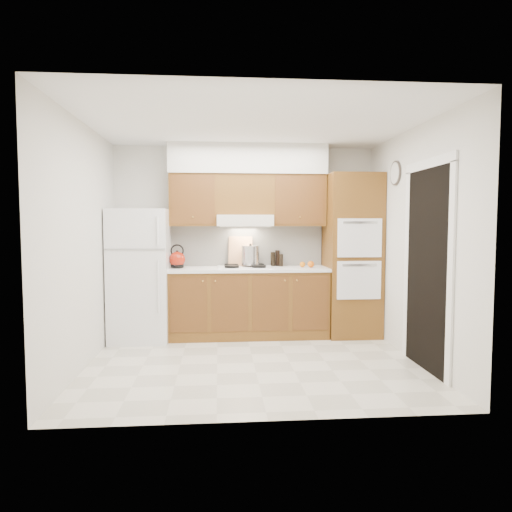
% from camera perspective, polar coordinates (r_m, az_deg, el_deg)
% --- Properties ---
extents(floor, '(3.60, 3.60, 0.00)m').
position_cam_1_polar(floor, '(5.16, -0.31, -13.20)').
color(floor, beige).
rests_on(floor, ground).
extents(ceiling, '(3.60, 3.60, 0.00)m').
position_cam_1_polar(ceiling, '(5.05, -0.32, 16.28)').
color(ceiling, white).
rests_on(ceiling, wall_back).
extents(wall_back, '(3.60, 0.02, 2.60)m').
position_cam_1_polar(wall_back, '(6.43, -1.33, 1.98)').
color(wall_back, silver).
rests_on(wall_back, floor).
extents(wall_left, '(0.02, 3.00, 2.60)m').
position_cam_1_polar(wall_left, '(5.13, -20.81, 1.20)').
color(wall_left, silver).
rests_on(wall_left, floor).
extents(wall_right, '(0.02, 3.00, 2.60)m').
position_cam_1_polar(wall_right, '(5.38, 19.17, 1.36)').
color(wall_right, silver).
rests_on(wall_right, floor).
extents(fridge, '(0.75, 0.72, 1.72)m').
position_cam_1_polar(fridge, '(6.18, -14.25, -2.31)').
color(fridge, white).
rests_on(fridge, floor).
extents(base_cabinets, '(2.11, 0.60, 0.90)m').
position_cam_1_polar(base_cabinets, '(6.23, -0.92, -5.96)').
color(base_cabinets, brown).
rests_on(base_cabinets, floor).
extents(countertop, '(2.13, 0.62, 0.04)m').
position_cam_1_polar(countertop, '(6.15, -0.92, -1.66)').
color(countertop, white).
rests_on(countertop, base_cabinets).
extents(backsplash, '(2.11, 0.03, 0.56)m').
position_cam_1_polar(backsplash, '(6.42, -1.10, 1.26)').
color(backsplash, white).
rests_on(backsplash, countertop).
extents(oven_cabinet, '(0.70, 0.65, 2.20)m').
position_cam_1_polar(oven_cabinet, '(6.37, 11.89, 0.07)').
color(oven_cabinet, brown).
rests_on(oven_cabinet, floor).
extents(upper_cab_left, '(0.63, 0.33, 0.70)m').
position_cam_1_polar(upper_cab_left, '(6.27, -7.83, 6.92)').
color(upper_cab_left, brown).
rests_on(upper_cab_left, wall_back).
extents(upper_cab_right, '(0.73, 0.33, 0.70)m').
position_cam_1_polar(upper_cab_right, '(6.36, 5.25, 6.90)').
color(upper_cab_right, brown).
rests_on(upper_cab_right, wall_back).
extents(range_hood, '(0.75, 0.45, 0.15)m').
position_cam_1_polar(range_hood, '(6.20, -1.44, 4.45)').
color(range_hood, silver).
rests_on(range_hood, wall_back).
extents(upper_cab_over_hood, '(0.75, 0.33, 0.55)m').
position_cam_1_polar(upper_cab_over_hood, '(6.28, -1.48, 7.64)').
color(upper_cab_over_hood, brown).
rests_on(upper_cab_over_hood, range_hood).
extents(soffit, '(2.13, 0.36, 0.40)m').
position_cam_1_polar(soffit, '(6.31, -1.01, 11.95)').
color(soffit, silver).
rests_on(soffit, wall_back).
extents(cooktop, '(0.74, 0.50, 0.01)m').
position_cam_1_polar(cooktop, '(6.17, -1.40, -1.40)').
color(cooktop, white).
rests_on(cooktop, countertop).
extents(doorway, '(0.02, 0.90, 2.10)m').
position_cam_1_polar(doorway, '(5.08, 20.58, -1.64)').
color(doorway, black).
rests_on(doorway, floor).
extents(wall_clock, '(0.02, 0.30, 0.30)m').
position_cam_1_polar(wall_clock, '(5.91, 17.05, 9.88)').
color(wall_clock, '#3F3833').
rests_on(wall_clock, wall_right).
extents(kettle, '(0.23, 0.23, 0.21)m').
position_cam_1_polar(kettle, '(6.17, -9.82, -0.43)').
color(kettle, maroon).
rests_on(kettle, countertop).
extents(cutting_board, '(0.34, 0.15, 0.43)m').
position_cam_1_polar(cutting_board, '(6.34, -1.96, 0.50)').
color(cutting_board, tan).
rests_on(cutting_board, countertop).
extents(stock_pot, '(0.31, 0.31, 0.25)m').
position_cam_1_polar(stock_pot, '(6.23, -0.70, 0.04)').
color(stock_pot, silver).
rests_on(stock_pot, cooktop).
extents(condiment_a, '(0.07, 0.07, 0.22)m').
position_cam_1_polar(condiment_a, '(6.44, 2.70, -0.26)').
color(condiment_a, black).
rests_on(condiment_a, countertop).
extents(condiment_b, '(0.08, 0.08, 0.20)m').
position_cam_1_polar(condiment_b, '(6.39, 2.12, -0.38)').
color(condiment_b, black).
rests_on(condiment_b, countertop).
extents(condiment_c, '(0.08, 0.08, 0.17)m').
position_cam_1_polar(condiment_c, '(6.35, 3.13, -0.53)').
color(condiment_c, black).
rests_on(condiment_c, countertop).
extents(orange_near, '(0.09, 0.09, 0.09)m').
position_cam_1_polar(orange_near, '(6.22, 6.87, -1.03)').
color(orange_near, orange).
rests_on(orange_near, countertop).
extents(orange_far, '(0.08, 0.08, 0.08)m').
position_cam_1_polar(orange_far, '(6.25, 5.83, -1.06)').
color(orange_far, orange).
rests_on(orange_far, countertop).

